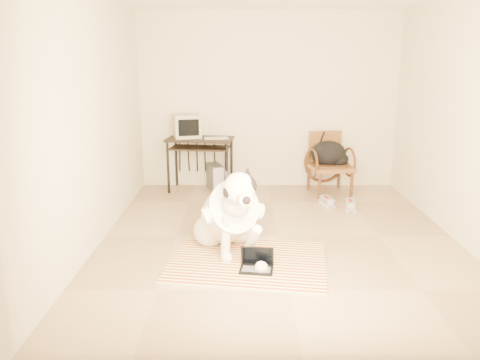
{
  "coord_description": "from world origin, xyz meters",
  "views": [
    {
      "loc": [
        -0.43,
        -5.08,
        1.99
      ],
      "look_at": [
        -0.44,
        -0.45,
        0.79
      ],
      "focal_mm": 35.0,
      "sensor_mm": 36.0,
      "label": 1
    }
  ],
  "objects_px": {
    "laptop": "(257,264)",
    "backpack": "(330,155)",
    "rattan_chair": "(329,163)",
    "dog": "(230,215)",
    "crt_monitor": "(187,126)",
    "computer_desk": "(200,146)",
    "pc_tower": "(216,177)"
  },
  "relations": [
    {
      "from": "dog",
      "to": "crt_monitor",
      "type": "xyz_separation_m",
      "value": [
        -0.7,
        2.45,
        0.59
      ]
    },
    {
      "from": "crt_monitor",
      "to": "dog",
      "type": "bearing_deg",
      "value": -74.0
    },
    {
      "from": "pc_tower",
      "to": "crt_monitor",
      "type": "bearing_deg",
      "value": 174.89
    },
    {
      "from": "dog",
      "to": "pc_tower",
      "type": "height_order",
      "value": "dog"
    },
    {
      "from": "dog",
      "to": "computer_desk",
      "type": "bearing_deg",
      "value": 102.0
    },
    {
      "from": "laptop",
      "to": "crt_monitor",
      "type": "distance_m",
      "value": 3.23
    },
    {
      "from": "crt_monitor",
      "to": "rattan_chair",
      "type": "distance_m",
      "value": 2.23
    },
    {
      "from": "computer_desk",
      "to": "rattan_chair",
      "type": "height_order",
      "value": "rattan_chair"
    },
    {
      "from": "rattan_chair",
      "to": "computer_desk",
      "type": "bearing_deg",
      "value": 177.27
    },
    {
      "from": "rattan_chair",
      "to": "backpack",
      "type": "xyz_separation_m",
      "value": [
        0.0,
        -0.05,
        0.14
      ]
    },
    {
      "from": "laptop",
      "to": "computer_desk",
      "type": "xyz_separation_m",
      "value": [
        -0.78,
        2.86,
        0.63
      ]
    },
    {
      "from": "computer_desk",
      "to": "pc_tower",
      "type": "distance_m",
      "value": 0.55
    },
    {
      "from": "rattan_chair",
      "to": "dog",
      "type": "bearing_deg",
      "value": -122.54
    },
    {
      "from": "dog",
      "to": "computer_desk",
      "type": "relative_size",
      "value": 1.24
    },
    {
      "from": "laptop",
      "to": "backpack",
      "type": "distance_m",
      "value": 3.0
    },
    {
      "from": "laptop",
      "to": "rattan_chair",
      "type": "xyz_separation_m",
      "value": [
        1.18,
        2.76,
        0.39
      ]
    },
    {
      "from": "dog",
      "to": "computer_desk",
      "type": "distance_m",
      "value": 2.45
    },
    {
      "from": "crt_monitor",
      "to": "computer_desk",
      "type": "bearing_deg",
      "value": -21.72
    },
    {
      "from": "crt_monitor",
      "to": "backpack",
      "type": "relative_size",
      "value": 0.84
    },
    {
      "from": "laptop",
      "to": "computer_desk",
      "type": "bearing_deg",
      "value": 105.21
    },
    {
      "from": "dog",
      "to": "rattan_chair",
      "type": "bearing_deg",
      "value": 57.46
    },
    {
      "from": "computer_desk",
      "to": "pc_tower",
      "type": "bearing_deg",
      "value": 10.25
    },
    {
      "from": "dog",
      "to": "laptop",
      "type": "bearing_deg",
      "value": -60.56
    },
    {
      "from": "backpack",
      "to": "rattan_chair",
      "type": "bearing_deg",
      "value": 91.03
    },
    {
      "from": "laptop",
      "to": "backpack",
      "type": "height_order",
      "value": "backpack"
    },
    {
      "from": "crt_monitor",
      "to": "backpack",
      "type": "distance_m",
      "value": 2.21
    },
    {
      "from": "laptop",
      "to": "backpack",
      "type": "bearing_deg",
      "value": 66.4
    },
    {
      "from": "crt_monitor",
      "to": "rattan_chair",
      "type": "bearing_deg",
      "value": -4.57
    },
    {
      "from": "crt_monitor",
      "to": "rattan_chair",
      "type": "height_order",
      "value": "crt_monitor"
    },
    {
      "from": "laptop",
      "to": "pc_tower",
      "type": "xyz_separation_m",
      "value": [
        -0.55,
        2.9,
        0.13
      ]
    },
    {
      "from": "laptop",
      "to": "pc_tower",
      "type": "height_order",
      "value": "pc_tower"
    },
    {
      "from": "pc_tower",
      "to": "backpack",
      "type": "xyz_separation_m",
      "value": [
        1.73,
        -0.19,
        0.4
      ]
    }
  ]
}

